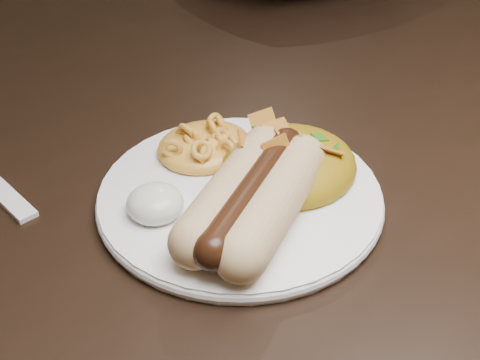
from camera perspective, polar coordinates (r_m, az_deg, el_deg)
table at (r=0.70m, az=-3.98°, el=0.88°), size 1.60×0.90×0.75m
plate at (r=0.50m, az=-0.00°, el=-1.43°), size 0.25×0.25×0.01m
hotdog at (r=0.46m, az=1.16°, el=-1.36°), size 0.13×0.12×0.04m
mac_and_cheese at (r=0.53m, az=-3.05°, el=3.85°), size 0.09×0.08×0.03m
sour_cream at (r=0.47m, az=-7.29°, el=-1.57°), size 0.05×0.05×0.03m
taco_salad at (r=0.51m, az=4.26°, el=2.30°), size 0.11×0.10×0.05m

